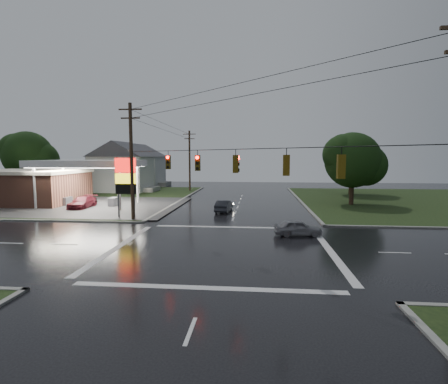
# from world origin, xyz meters

# --- Properties ---
(ground) EXTENTS (120.00, 120.00, 0.00)m
(ground) POSITION_xyz_m (0.00, 0.00, 0.00)
(ground) COLOR black
(ground) RESTS_ON ground
(grass_nw) EXTENTS (36.00, 36.00, 0.08)m
(grass_nw) POSITION_xyz_m (-26.00, 26.00, 0.04)
(grass_nw) COLOR black
(grass_nw) RESTS_ON ground
(grass_ne) EXTENTS (36.00, 36.00, 0.08)m
(grass_ne) POSITION_xyz_m (26.00, 26.00, 0.04)
(grass_ne) COLOR black
(grass_ne) RESTS_ON ground
(gas_station) EXTENTS (26.20, 18.00, 5.60)m
(gas_station) POSITION_xyz_m (-25.68, 19.70, 2.55)
(gas_station) COLOR #2D2D2D
(gas_station) RESTS_ON ground
(pylon_sign) EXTENTS (2.00, 0.35, 6.00)m
(pylon_sign) POSITION_xyz_m (-10.50, 10.50, 4.01)
(pylon_sign) COLOR #59595E
(pylon_sign) RESTS_ON ground
(utility_pole_nw) EXTENTS (2.20, 0.32, 11.00)m
(utility_pole_nw) POSITION_xyz_m (-9.50, 9.50, 5.72)
(utility_pole_nw) COLOR #382619
(utility_pole_nw) RESTS_ON ground
(utility_pole_n) EXTENTS (2.20, 0.32, 10.50)m
(utility_pole_n) POSITION_xyz_m (-9.50, 38.00, 5.47)
(utility_pole_n) COLOR #382619
(utility_pole_n) RESTS_ON ground
(traffic_signals) EXTENTS (26.87, 26.87, 1.47)m
(traffic_signals) POSITION_xyz_m (0.02, -0.02, 6.48)
(traffic_signals) COLOR black
(traffic_signals) RESTS_ON ground
(house_near) EXTENTS (11.05, 8.48, 8.60)m
(house_near) POSITION_xyz_m (-20.95, 36.00, 4.41)
(house_near) COLOR silver
(house_near) RESTS_ON ground
(house_far) EXTENTS (11.05, 8.48, 8.60)m
(house_far) POSITION_xyz_m (-21.95, 48.00, 4.41)
(house_far) COLOR silver
(house_far) RESTS_ON ground
(tree_nw_behind) EXTENTS (8.93, 7.60, 10.00)m
(tree_nw_behind) POSITION_xyz_m (-33.84, 29.99, 6.18)
(tree_nw_behind) COLOR black
(tree_nw_behind) RESTS_ON ground
(tree_ne_near) EXTENTS (7.99, 6.80, 8.98)m
(tree_ne_near) POSITION_xyz_m (14.14, 21.99, 5.56)
(tree_ne_near) COLOR black
(tree_ne_near) RESTS_ON ground
(tree_ne_far) EXTENTS (8.46, 7.20, 9.80)m
(tree_ne_far) POSITION_xyz_m (17.15, 33.99, 6.18)
(tree_ne_far) COLOR black
(tree_ne_far) RESTS_ON ground
(car_north) EXTENTS (1.78, 4.06, 1.30)m
(car_north) POSITION_xyz_m (-1.30, 15.25, 0.65)
(car_north) COLOR #22242A
(car_north) RESTS_ON ground
(car_crossing) EXTENTS (3.75, 1.84, 1.23)m
(car_crossing) POSITION_xyz_m (5.42, 4.29, 0.62)
(car_crossing) COLOR gray
(car_crossing) RESTS_ON ground
(car_pump) EXTENTS (2.08, 4.87, 1.40)m
(car_pump) POSITION_xyz_m (-18.06, 16.31, 0.70)
(car_pump) COLOR #50121A
(car_pump) RESTS_ON ground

